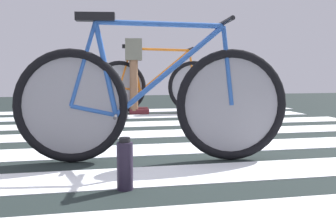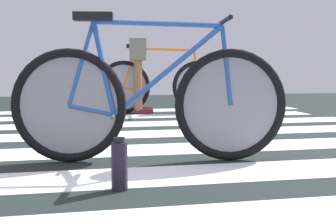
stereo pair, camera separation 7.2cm
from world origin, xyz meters
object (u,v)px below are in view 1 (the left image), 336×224
Objects in this scene: bicycle_1_of_2 at (152,101)px; bicycle_2_of_2 at (157,85)px; cyclist_2_of_2 at (134,66)px; water_bottle at (125,165)px.

bicycle_1_of_2 is 1.00× the size of bicycle_2_of_2.
cyclist_2_of_2 is at bearing 92.37° from bicycle_1_of_2.
bicycle_1_of_2 reaches higher than water_bottle.
bicycle_2_of_2 is (0.62, 3.04, 0.00)m from bicycle_1_of_2.
bicycle_1_of_2 is 0.71m from water_bottle.
cyclist_2_of_2 is 3.77m from water_bottle.
bicycle_1_of_2 is at bearing -94.98° from bicycle_2_of_2.
cyclist_2_of_2 reaches higher than bicycle_1_of_2.
cyclist_2_of_2 is 3.89× the size of water_bottle.
bicycle_1_of_2 is at bearing -89.24° from cyclist_2_of_2.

